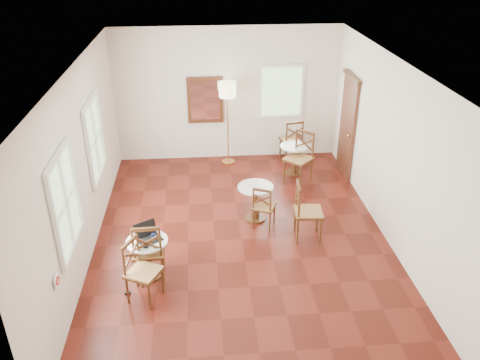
% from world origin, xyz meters
% --- Properties ---
extents(ground, '(7.00, 7.00, 0.00)m').
position_xyz_m(ground, '(0.00, 0.00, 0.00)').
color(ground, '#54160E').
rests_on(ground, ground).
extents(room_shell, '(5.02, 7.02, 3.01)m').
position_xyz_m(room_shell, '(-0.06, 0.27, 1.89)').
color(room_shell, silver).
rests_on(room_shell, ground).
extents(cafe_table_near, '(0.63, 0.63, 0.66)m').
position_xyz_m(cafe_table_near, '(-1.50, -0.89, 0.41)').
color(cafe_table_near, '#4F2C13').
rests_on(cafe_table_near, ground).
extents(cafe_table_mid, '(0.65, 0.65, 0.68)m').
position_xyz_m(cafe_table_mid, '(0.31, 0.64, 0.42)').
color(cafe_table_mid, '#4F2C13').
rests_on(cafe_table_mid, ground).
extents(cafe_table_back, '(0.63, 0.63, 0.66)m').
position_xyz_m(cafe_table_back, '(1.37, 2.45, 0.41)').
color(cafe_table_back, '#4F2C13').
rests_on(cafe_table_back, ground).
extents(chair_near_a, '(0.49, 0.49, 1.02)m').
position_xyz_m(chair_near_a, '(-1.48, -0.94, 0.51)').
color(chair_near_a, '#4F2C13').
rests_on(chair_near_a, ground).
extents(chair_near_b, '(0.59, 0.59, 0.96)m').
position_xyz_m(chair_near_b, '(-1.54, -1.38, 0.48)').
color(chair_near_b, '#4F2C13').
rests_on(chair_near_b, ground).
extents(chair_mid_a, '(0.50, 0.50, 0.82)m').
position_xyz_m(chair_mid_a, '(0.43, 0.39, 0.41)').
color(chair_mid_a, '#4F2C13').
rests_on(chair_mid_a, ground).
extents(chair_mid_b, '(0.51, 0.51, 1.04)m').
position_xyz_m(chair_mid_b, '(1.11, -0.02, 0.52)').
color(chair_mid_b, '#4F2C13').
rests_on(chair_mid_b, ground).
extents(chair_back_a, '(0.53, 0.53, 1.00)m').
position_xyz_m(chair_back_a, '(1.43, 3.16, 0.50)').
color(chair_back_a, '#4F2C13').
rests_on(chair_back_a, ground).
extents(chair_back_b, '(0.71, 0.71, 1.10)m').
position_xyz_m(chair_back_b, '(1.39, 2.08, 0.55)').
color(chair_back_b, '#4F2C13').
rests_on(chair_back_b, ground).
extents(floor_lamp, '(0.37, 0.37, 1.89)m').
position_xyz_m(floor_lamp, '(-0.02, 3.15, 1.60)').
color(floor_lamp, '#BF8C3F').
rests_on(floor_lamp, ground).
extents(laptop, '(0.44, 0.42, 0.25)m').
position_xyz_m(laptop, '(-1.48, -0.84, 0.72)').
color(laptop, black).
rests_on(laptop, cafe_table_near).
extents(mouse, '(0.11, 0.08, 0.04)m').
position_xyz_m(mouse, '(-1.50, -1.07, 0.68)').
color(mouse, black).
rests_on(mouse, cafe_table_near).
extents(navy_mug, '(0.10, 0.07, 0.08)m').
position_xyz_m(navy_mug, '(-1.40, -0.84, 0.70)').
color(navy_mug, '#0F1533').
rests_on(navy_mug, cafe_table_near).
extents(water_glass, '(0.05, 0.05, 0.09)m').
position_xyz_m(water_glass, '(-1.48, -1.02, 0.70)').
color(water_glass, white).
rests_on(water_glass, cafe_table_near).
extents(power_adapter, '(0.09, 0.05, 0.03)m').
position_xyz_m(power_adapter, '(-1.80, -1.28, 0.02)').
color(power_adapter, black).
rests_on(power_adapter, ground).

